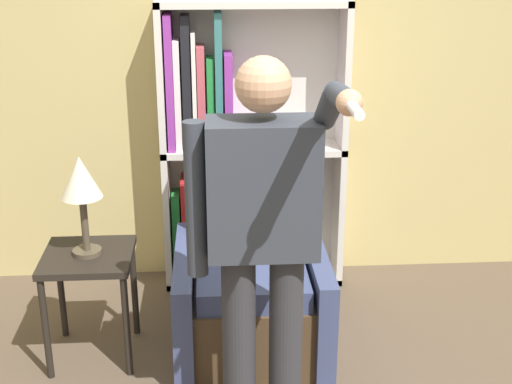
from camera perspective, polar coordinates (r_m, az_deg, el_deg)
The scene contains 6 objects.
wall_back at distance 4.51m, azimuth 0.91°, elevation 10.14°, with size 8.00×0.06×2.80m.
bookcase at distance 4.47m, azimuth -2.19°, elevation 3.21°, with size 1.14×0.28×1.81m.
armchair at distance 3.98m, azimuth -0.48°, elevation -7.42°, with size 0.81×0.88×1.13m.
person_standing at distance 2.99m, azimuth 0.51°, elevation -3.10°, with size 0.61×0.78×1.74m.
side_table at distance 3.88m, azimuth -13.21°, elevation -6.19°, with size 0.46×0.46×0.61m.
table_lamp at distance 3.69m, azimuth -13.83°, elevation 0.69°, with size 0.21×0.21×0.53m.
Camera 1 is at (-0.35, -2.40, 2.21)m, focal length 50.00 mm.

